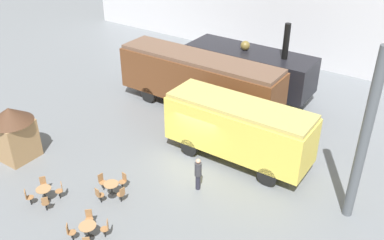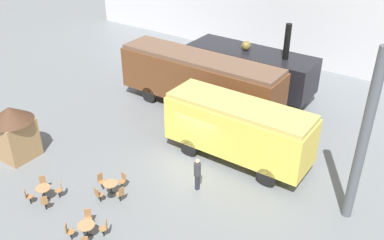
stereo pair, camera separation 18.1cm
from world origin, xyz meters
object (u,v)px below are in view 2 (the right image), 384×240
Objects in this scene: ticket_kiosk at (14,129)px; steam_locomotive at (251,68)px; cafe_table_near at (87,228)px; passenger_coach_vintage at (238,127)px; cafe_chair_0 at (105,227)px; passenger_coach_wooden at (200,78)px; cafe_table_far at (111,186)px; visitor_person at (197,173)px; cafe_table_mid at (44,191)px.

steam_locomotive is at bearing 64.27° from ticket_kiosk.
steam_locomotive is 11.87× the size of cafe_table_near.
passenger_coach_vintage reaches higher than cafe_chair_0.
passenger_coach_wooden is 9.95m from cafe_table_far.
visitor_person reaches higher than cafe_table_far.
steam_locomotive is 13.54m from cafe_table_far.
cafe_table_far is 4.16m from visitor_person.
passenger_coach_vintage is 10.02m from cafe_table_mid.
passenger_coach_wooden reaches higher than passenger_coach_vintage.
passenger_coach_wooden is 12.67m from cafe_table_near.
cafe_table_far is 0.82× the size of cafe_chair_0.
cafe_table_near reaches higher than cafe_table_far.
cafe_chair_0 reaches higher than cafe_table_far.
steam_locomotive is at bearing 105.03° from visitor_person.
passenger_coach_wooden is 15.36× the size of cafe_table_far.
cafe_table_near is (0.90, -16.06, -1.44)m from steam_locomotive.
cafe_chair_0 reaches higher than cafe_table_mid.
cafe_chair_0 is at bearing -51.44° from cafe_table_far.
cafe_table_far is 2.68m from cafe_chair_0.
visitor_person is (2.88, -10.73, -1.01)m from steam_locomotive.
ticket_kiosk is at bearing -146.84° from passenger_coach_vintage.
cafe_table_mid is at bearing -21.27° from ticket_kiosk.
passenger_coach_vintage is at bearing 54.78° from cafe_table_mid.
cafe_chair_0 is at bearing -11.51° from ticket_kiosk.
visitor_person is at bearing 18.31° from ticket_kiosk.
visitor_person is (5.39, 4.80, 0.41)m from cafe_table_mid.
passenger_coach_vintage is at bearing -37.05° from passenger_coach_wooden.
steam_locomotive reaches higher than passenger_coach_vintage.
passenger_coach_vintage is at bearing 75.03° from cafe_table_near.
visitor_person is at bearing -74.97° from steam_locomotive.
cafe_table_mid is (-0.85, -11.78, -1.59)m from passenger_coach_wooden.
visitor_person is at bearing 41.34° from cafe_table_far.
cafe_table_near is (-2.31, -8.63, -1.45)m from passenger_coach_vintage.
cafe_table_mid is (-2.51, -15.53, -1.43)m from steam_locomotive.
passenger_coach_wooden is (-1.66, -3.75, 0.17)m from steam_locomotive.
ticket_kiosk reaches higher than cafe_table_far.
cafe_table_mid reaches higher than cafe_table_near.
steam_locomotive is at bearing 89.04° from cafe_table_far.
cafe_table_mid reaches higher than cafe_table_far.
passenger_coach_wooden reaches higher than cafe_table_mid.
steam_locomotive reaches higher than cafe_chair_0.
cafe_table_near is at bearing -110.39° from visitor_person.
ticket_kiosk is at bearing 158.73° from cafe_table_mid.
visitor_person is at bearing 69.61° from cafe_table_near.
steam_locomotive is at bearing 66.08° from passenger_coach_wooden.
passenger_coach_wooden is at bearing 142.95° from passenger_coach_vintage.
steam_locomotive is 15.69m from cafe_chair_0.
cafe_table_near is 2.83m from cafe_table_far.
cafe_table_mid is 0.25× the size of ticket_kiosk.
passenger_coach_vintage is 2.58× the size of ticket_kiosk.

